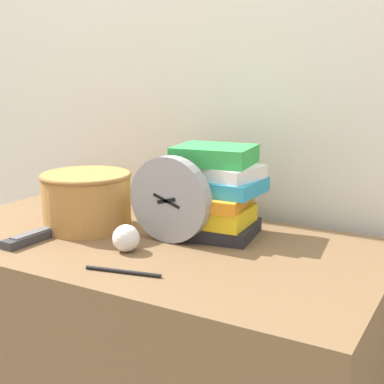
# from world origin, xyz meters

# --- Properties ---
(wall_back) EXTENTS (6.00, 0.04, 2.40)m
(wall_back) POSITION_xyz_m (0.00, 0.65, 1.20)
(wall_back) COLOR silver
(wall_back) RESTS_ON ground_plane
(desk) EXTENTS (1.11, 0.58, 0.72)m
(desk) POSITION_xyz_m (0.00, 0.29, 0.36)
(desk) COLOR brown
(desk) RESTS_ON ground_plane
(desk_clock) EXTENTS (0.20, 0.04, 0.20)m
(desk_clock) POSITION_xyz_m (0.06, 0.31, 0.82)
(desk_clock) COLOR #99999E
(desk_clock) RESTS_ON desk
(book_stack) EXTENTS (0.24, 0.22, 0.21)m
(book_stack) POSITION_xyz_m (0.12, 0.42, 0.82)
(book_stack) COLOR #232328
(book_stack) RESTS_ON desk
(basket) EXTENTS (0.23, 0.23, 0.14)m
(basket) POSITION_xyz_m (-0.18, 0.30, 0.80)
(basket) COLOR #B27A3D
(basket) RESTS_ON desk
(tv_remote) EXTENTS (0.04, 0.18, 0.02)m
(tv_remote) POSITION_xyz_m (-0.22, 0.16, 0.73)
(tv_remote) COLOR #333338
(tv_remote) RESTS_ON desk
(crumpled_paper_ball) EXTENTS (0.06, 0.06, 0.06)m
(crumpled_paper_ball) POSITION_xyz_m (0.02, 0.20, 0.75)
(crumpled_paper_ball) COLOR white
(crumpled_paper_ball) RESTS_ON desk
(pen) EXTENTS (0.16, 0.04, 0.01)m
(pen) POSITION_xyz_m (0.09, 0.09, 0.72)
(pen) COLOR black
(pen) RESTS_ON desk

